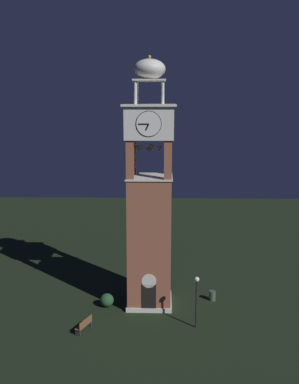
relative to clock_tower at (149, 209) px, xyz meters
name	(u,v)px	position (x,y,z in m)	size (l,w,h in m)	color
ground	(150,303)	(0.00, 0.00, -7.76)	(80.00, 80.00, 0.00)	black
clock_tower	(149,209)	(0.00, 0.00, 0.00)	(3.90, 3.90, 19.07)	#93543D
park_bench	(84,325)	(-4.42, -4.68, -7.28)	(1.02, 1.65, 0.95)	brown
lamp_post	(197,293)	(3.43, -3.89, -5.11)	(0.36, 0.36, 3.82)	black
trash_bin	(212,296)	(5.06, 0.70, -7.36)	(0.52, 0.52, 0.80)	#38513D
shrub_near_entry	(107,300)	(-3.33, -0.71, -7.24)	(1.08, 1.08, 1.05)	#234C28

